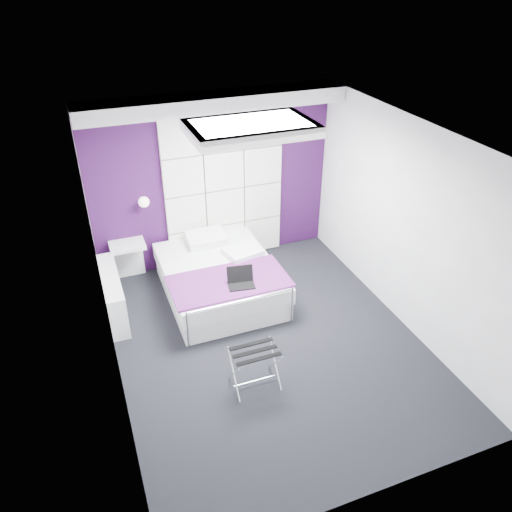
% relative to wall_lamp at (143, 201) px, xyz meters
% --- Properties ---
extents(floor, '(4.40, 4.40, 0.00)m').
position_rel_wall_lamp_xyz_m(floor, '(1.05, -2.06, -1.22)').
color(floor, black).
rests_on(floor, ground).
extents(ceiling, '(4.40, 4.40, 0.00)m').
position_rel_wall_lamp_xyz_m(ceiling, '(1.05, -2.06, 1.38)').
color(ceiling, white).
rests_on(ceiling, wall_back).
extents(wall_back, '(3.60, 0.00, 3.60)m').
position_rel_wall_lamp_xyz_m(wall_back, '(1.05, 0.14, 0.08)').
color(wall_back, silver).
rests_on(wall_back, floor).
extents(wall_left, '(0.00, 4.40, 4.40)m').
position_rel_wall_lamp_xyz_m(wall_left, '(-0.75, -2.06, 0.08)').
color(wall_left, silver).
rests_on(wall_left, floor).
extents(wall_right, '(0.00, 4.40, 4.40)m').
position_rel_wall_lamp_xyz_m(wall_right, '(2.85, -2.06, 0.08)').
color(wall_right, silver).
rests_on(wall_right, floor).
extents(accent_wall, '(3.58, 0.02, 2.58)m').
position_rel_wall_lamp_xyz_m(accent_wall, '(1.05, 0.13, 0.08)').
color(accent_wall, '#2F0D39').
rests_on(accent_wall, wall_back).
extents(soffit, '(3.58, 0.50, 0.20)m').
position_rel_wall_lamp_xyz_m(soffit, '(1.05, -0.11, 1.28)').
color(soffit, white).
rests_on(soffit, wall_back).
extents(headboard, '(1.80, 0.08, 2.30)m').
position_rel_wall_lamp_xyz_m(headboard, '(1.20, 0.08, -0.05)').
color(headboard, silver).
rests_on(headboard, wall_back).
extents(skylight, '(1.36, 0.86, 0.12)m').
position_rel_wall_lamp_xyz_m(skylight, '(1.05, -1.46, 1.33)').
color(skylight, white).
rests_on(skylight, ceiling).
extents(wall_lamp, '(0.15, 0.15, 0.15)m').
position_rel_wall_lamp_xyz_m(wall_lamp, '(0.00, 0.00, 0.00)').
color(wall_lamp, white).
rests_on(wall_lamp, wall_back).
extents(radiator, '(0.22, 1.20, 0.60)m').
position_rel_wall_lamp_xyz_m(radiator, '(-0.64, -0.76, -0.92)').
color(radiator, white).
rests_on(radiator, floor).
extents(bed, '(1.54, 1.85, 0.66)m').
position_rel_wall_lamp_xyz_m(bed, '(0.79, -0.85, -0.94)').
color(bed, white).
rests_on(bed, floor).
extents(nightstand, '(0.49, 0.38, 0.05)m').
position_rel_wall_lamp_xyz_m(nightstand, '(-0.31, -0.04, -0.62)').
color(nightstand, white).
rests_on(nightstand, wall_back).
extents(luggage_rack, '(0.51, 0.37, 0.50)m').
position_rel_wall_lamp_xyz_m(luggage_rack, '(0.64, -2.64, -0.97)').
color(luggage_rack, silver).
rests_on(luggage_rack, floor).
extents(laptop, '(0.33, 0.24, 0.24)m').
position_rel_wall_lamp_xyz_m(laptop, '(0.90, -1.42, -0.64)').
color(laptop, black).
rests_on(laptop, bed).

